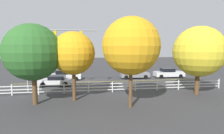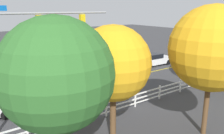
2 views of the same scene
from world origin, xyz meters
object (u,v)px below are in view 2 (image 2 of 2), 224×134
at_px(car_0, 24,101).
at_px(car_3, 19,84).
at_px(tree_0, 113,63).
at_px(tree_1, 212,49).
at_px(tree_2, 57,75).
at_px(car_2, 118,66).
at_px(car_1, 154,60).

xyz_separation_m(car_0, car_3, (-0.70, -3.91, 0.09)).
bearing_deg(tree_0, tree_1, 151.95).
bearing_deg(tree_0, car_3, -79.15).
bearing_deg(car_3, tree_1, -66.06).
bearing_deg(tree_2, car_3, -96.01).
height_order(car_0, tree_2, tree_2).
bearing_deg(car_2, tree_2, -135.34).
bearing_deg(car_0, tree_1, 131.73).
relative_size(car_2, tree_0, 0.72).
height_order(car_2, tree_0, tree_0).
bearing_deg(car_1, car_3, -178.84).
distance_m(car_0, car_2, 12.14).
relative_size(tree_1, tree_2, 1.07).
height_order(car_1, car_2, car_1).
bearing_deg(tree_1, car_2, -106.58).
height_order(car_1, tree_0, tree_0).
bearing_deg(car_3, car_1, -3.07).
relative_size(car_1, tree_0, 0.76).
bearing_deg(tree_1, car_1, -126.20).
xyz_separation_m(car_3, tree_1, (-6.79, 13.36, 4.28)).
xyz_separation_m(car_2, tree_2, (11.99, 11.51, 3.81)).
bearing_deg(car_1, tree_1, -124.98).
height_order(car_0, car_3, car_3).
xyz_separation_m(car_3, tree_0, (-2.08, 10.84, 3.64)).
xyz_separation_m(car_1, tree_2, (17.76, 11.46, 3.78)).
relative_size(car_0, tree_1, 0.56).
bearing_deg(car_3, tree_2, -99.02).
height_order(car_0, car_2, car_2).
distance_m(car_0, tree_2, 8.50).
bearing_deg(car_0, car_2, -157.73).
relative_size(car_1, car_3, 1.04).
bearing_deg(tree_2, tree_0, -169.08).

